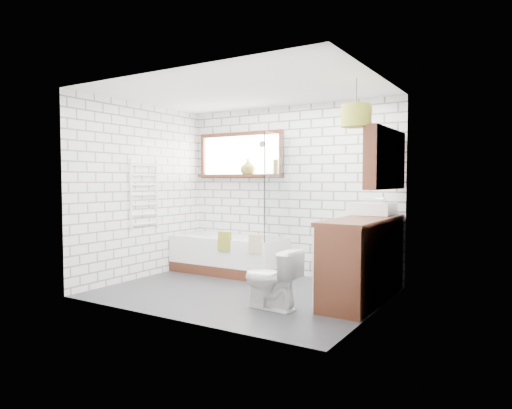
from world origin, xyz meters
The scene contains 22 objects.
floor centered at (0.00, 0.00, -0.01)m, with size 3.40×2.60×0.01m, color #27272B.
ceiling centered at (0.00, 0.00, 2.50)m, with size 3.40×2.60×0.01m, color white.
wall_back centered at (0.00, 1.30, 1.25)m, with size 3.40×0.01×2.50m, color white.
wall_front centered at (0.00, -1.30, 1.25)m, with size 3.40×0.01×2.50m, color white.
wall_left centered at (-1.70, 0.00, 1.25)m, with size 0.01×2.60×2.50m, color white.
wall_right centered at (1.70, 0.00, 1.25)m, with size 0.01×2.60×2.50m, color white.
window centered at (-0.85, 1.26, 1.80)m, with size 1.52×0.16×0.68m, color #3C1B10.
towel_radiator centered at (-1.66, 0.00, 1.20)m, with size 0.06×0.52×1.00m, color white.
mirror_cabinet centered at (1.62, 0.60, 1.65)m, with size 0.16×1.20×0.70m, color #3C1B10.
shower_riser centered at (-0.40, 1.26, 1.35)m, with size 0.02×0.02×1.30m, color silver.
bathtub centered at (-0.83, 0.92, 0.28)m, with size 1.72×0.76×0.56m, color white.
shower_screen centered at (0.01, 0.92, 1.31)m, with size 0.02×0.72×1.50m, color white.
towel_green centered at (-0.64, 0.54, 0.54)m, with size 0.21×0.06×0.28m, color olive.
towel_beige centered at (-0.12, 0.54, 0.54)m, with size 0.20×0.05×0.25m, color tan.
vanity centered at (1.43, 0.44, 0.49)m, with size 0.55×1.70×0.97m, color #3C1B10.
basin centered at (1.37, 0.94, 1.05)m, with size 0.52×0.46×0.15m, color white.
tap centered at (1.53, 0.94, 1.11)m, with size 0.03×0.03×0.17m, color silver.
toilet centered at (0.68, -0.44, 0.33)m, with size 0.65×0.37×0.66m, color white.
vase_olive centered at (-0.68, 1.23, 1.60)m, with size 0.23×0.23×0.24m, color olive.
vase_dark centered at (-0.72, 1.23, 1.57)m, with size 0.17×0.17×0.18m, color black.
bottle centered at (-0.20, 1.23, 1.59)m, with size 0.07×0.07×0.21m, color olive.
pendant centered at (1.45, 0.07, 2.10)m, with size 0.32×0.32×0.24m, color olive.
Camera 1 is at (3.13, -4.72, 1.40)m, focal length 32.00 mm.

